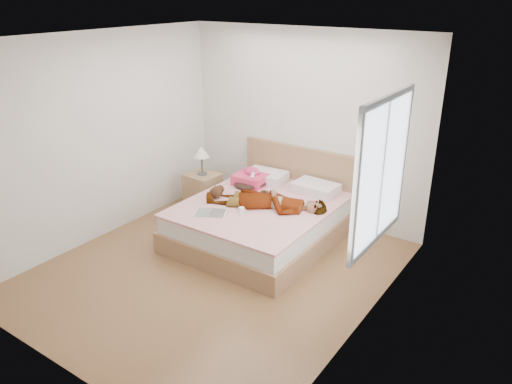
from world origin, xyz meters
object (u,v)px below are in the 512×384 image
(towel, at_px, (251,178))
(coffee_mug, at_px, (242,211))
(nightstand, at_px, (203,189))
(bed, at_px, (264,218))
(phone, at_px, (253,175))
(woman, at_px, (267,198))
(magazine, at_px, (210,213))
(plush_toy, at_px, (217,192))

(towel, xyz_separation_m, coffee_mug, (0.49, -0.88, -0.05))
(nightstand, bearing_deg, bed, -10.49)
(phone, bearing_deg, woman, -57.21)
(phone, height_order, coffee_mug, phone)
(woman, xyz_separation_m, towel, (-0.61, 0.50, -0.01))
(magazine, height_order, plush_toy, plush_toy)
(phone, distance_m, bed, 0.65)
(woman, bearing_deg, plush_toy, -96.77)
(phone, distance_m, magazine, 1.01)
(phone, bearing_deg, plush_toy, -128.33)
(woman, xyz_separation_m, bed, (-0.11, 0.09, -0.34))
(plush_toy, distance_m, nightstand, 0.83)
(coffee_mug, relative_size, plush_toy, 0.43)
(coffee_mug, bearing_deg, bed, 88.90)
(bed, height_order, plush_toy, bed)
(phone, height_order, plush_toy, phone)
(phone, bearing_deg, coffee_mug, -82.53)
(magazine, bearing_deg, coffee_mug, 33.30)
(coffee_mug, xyz_separation_m, nightstand, (-1.22, 0.71, -0.23))
(woman, bearing_deg, coffee_mug, -35.51)
(coffee_mug, distance_m, plush_toy, 0.63)
(woman, distance_m, plush_toy, 0.71)
(coffee_mug, bearing_deg, plush_toy, 157.55)
(bed, height_order, coffee_mug, bed)
(woman, xyz_separation_m, coffee_mug, (-0.12, -0.38, -0.06))
(magazine, distance_m, nightstand, 1.30)
(phone, distance_m, towel, 0.17)
(woman, relative_size, plush_toy, 5.83)
(nightstand, bearing_deg, magazine, -45.51)
(woman, xyz_separation_m, phone, (-0.50, 0.40, 0.07))
(magazine, relative_size, coffee_mug, 4.12)
(phone, relative_size, towel, 0.21)
(phone, relative_size, nightstand, 0.10)
(towel, height_order, magazine, towel)
(towel, distance_m, magazine, 1.11)
(woman, relative_size, magazine, 3.31)
(plush_toy, bearing_deg, phone, 70.22)
(woman, bearing_deg, nightstand, -122.06)
(towel, height_order, coffee_mug, towel)
(bed, height_order, towel, bed)
(phone, xyz_separation_m, magazine, (0.06, -0.99, -0.17))
(phone, height_order, magazine, phone)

